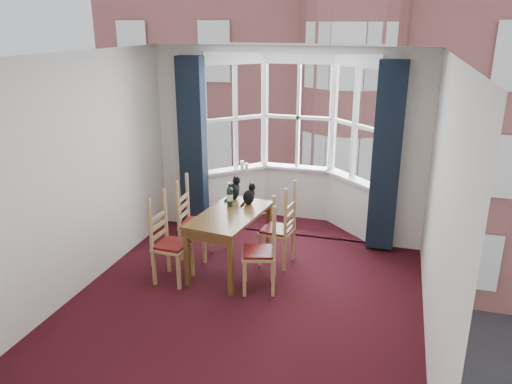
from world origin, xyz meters
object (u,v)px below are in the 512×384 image
at_px(cat_left, 233,190).
at_px(candle_tall, 242,165).
at_px(wine_bottle, 230,196).
at_px(dining_table, 230,221).
at_px(chair_left_near, 166,245).
at_px(chair_right_far, 283,232).
at_px(cat_right, 249,196).
at_px(candle_short, 247,166).
at_px(chair_left_far, 190,224).
at_px(chair_right_near, 266,253).

bearing_deg(cat_left, candle_tall, 102.19).
bearing_deg(wine_bottle, dining_table, -70.35).
relative_size(dining_table, chair_left_near, 1.49).
height_order(chair_left_near, wine_bottle, wine_bottle).
distance_m(dining_table, chair_right_far, 0.74).
height_order(cat_left, cat_right, cat_left).
relative_size(cat_left, wine_bottle, 1.02).
relative_size(chair_right_far, wine_bottle, 2.86).
xyz_separation_m(cat_left, cat_right, (0.26, -0.12, -0.01)).
bearing_deg(cat_right, candle_short, 108.52).
height_order(chair_left_far, candle_short, candle_short).
relative_size(chair_right_far, cat_right, 3.17).
xyz_separation_m(chair_left_far, candle_tall, (0.28, 1.48, 0.47)).
xyz_separation_m(cat_right, candle_short, (-0.45, 1.34, 0.02)).
height_order(cat_right, candle_short, cat_right).
relative_size(chair_left_near, chair_left_far, 1.00).
distance_m(dining_table, candle_short, 1.79).
bearing_deg(cat_right, candle_tall, 111.58).
xyz_separation_m(dining_table, cat_left, (-0.13, 0.53, 0.24)).
height_order(chair_left_near, chair_right_far, same).
xyz_separation_m(chair_right_far, wine_bottle, (-0.72, -0.07, 0.46)).
height_order(chair_right_near, wine_bottle, wine_bottle).
height_order(chair_left_far, cat_left, cat_left).
xyz_separation_m(chair_left_near, chair_right_near, (1.26, 0.12, 0.00)).
distance_m(cat_right, candle_tall, 1.41).
xyz_separation_m(chair_left_near, cat_left, (0.55, 1.01, 0.44)).
relative_size(dining_table, chair_right_near, 1.49).
height_order(chair_left_near, cat_right, cat_right).
bearing_deg(chair_right_far, candle_tall, 126.12).
bearing_deg(wine_bottle, cat_left, 98.47).
distance_m(chair_left_far, candle_tall, 1.58).
height_order(cat_right, candle_tall, cat_right).
bearing_deg(candle_tall, cat_left, -77.81).
bearing_deg(wine_bottle, chair_right_far, 5.38).
distance_m(chair_right_near, cat_left, 1.23).
height_order(dining_table, chair_left_near, chair_left_near).
xyz_separation_m(cat_left, candle_tall, (-0.26, 1.19, 0.02)).
bearing_deg(chair_right_near, candle_tall, 114.97).
bearing_deg(dining_table, wine_bottle, 109.65).
bearing_deg(candle_short, chair_left_far, -103.13).
bearing_deg(cat_left, cat_right, -24.96).
height_order(chair_right_far, wine_bottle, wine_bottle).
distance_m(wine_bottle, candle_tall, 1.49).
xyz_separation_m(chair_left_near, wine_bottle, (0.59, 0.74, 0.46)).
xyz_separation_m(chair_right_far, candle_short, (-0.95, 1.42, 0.44)).
relative_size(cat_right, candle_short, 3.09).
relative_size(chair_right_far, candle_tall, 6.82).
bearing_deg(cat_left, chair_left_near, -118.57).
xyz_separation_m(chair_right_near, chair_right_far, (0.05, 0.69, 0.00)).
xyz_separation_m(chair_left_far, cat_right, (0.80, 0.17, 0.43)).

